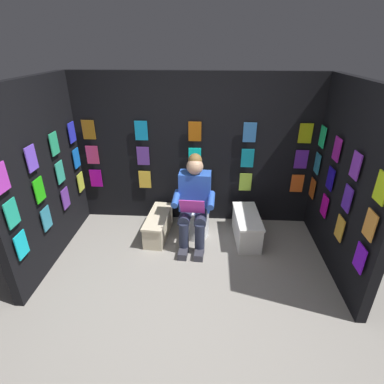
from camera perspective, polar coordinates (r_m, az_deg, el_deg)
The scene contains 8 objects.
ground_plane at distance 3.23m, azimuth -1.40°, elevation -21.99°, with size 30.00×30.00×0.00m, color gray.
display_wall_back at distance 4.25m, azimuth 0.59°, elevation 7.67°, with size 3.38×0.14×2.10m.
display_wall_left at distance 3.66m, azimuth 27.16°, elevation 1.42°, with size 0.14×1.84×2.10m.
display_wall_right at distance 3.85m, azimuth -26.32°, elevation 2.74°, with size 0.14×1.84×2.10m.
toilet at distance 4.18m, azimuth 0.67°, elevation -3.59°, with size 0.41×0.56×0.77m.
person_reading at distance 3.85m, azimuth 0.38°, elevation -1.74°, with size 0.54×0.70×1.19m.
comic_longbox_near at distance 4.21m, azimuth -6.32°, elevation -6.20°, with size 0.33×0.77×0.32m.
comic_longbox_far at distance 4.15m, azimuth 10.22°, elevation -6.49°, with size 0.36×0.76×0.38m.
Camera 1 is at (-0.21, 2.14, 2.42)m, focal length 28.38 mm.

